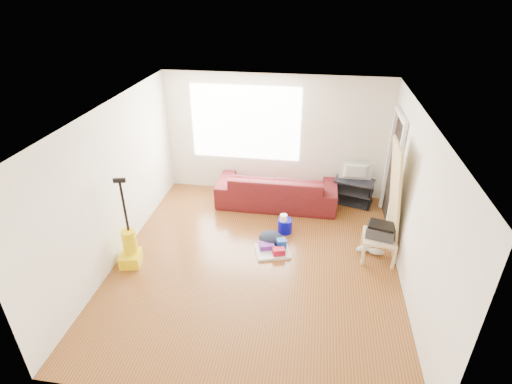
# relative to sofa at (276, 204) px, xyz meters

# --- Properties ---
(room) EXTENTS (4.51, 5.01, 2.51)m
(room) POSITION_rel_sofa_xyz_m (-0.05, -1.80, 1.25)
(room) COLOR #5C3715
(room) RESTS_ON ground
(sofa) EXTENTS (2.38, 0.93, 0.69)m
(sofa) POSITION_rel_sofa_xyz_m (0.00, 0.00, 0.00)
(sofa) COLOR #3C0F0C
(sofa) RESTS_ON ground
(tv_stand) EXTENTS (0.84, 0.62, 0.52)m
(tv_stand) POSITION_rel_sofa_xyz_m (1.53, 0.27, 0.27)
(tv_stand) COLOR black
(tv_stand) RESTS_ON ground
(tv) EXTENTS (0.64, 0.08, 0.37)m
(tv) POSITION_rel_sofa_xyz_m (1.53, 0.27, 0.71)
(tv) COLOR black
(tv) RESTS_ON tv_stand
(side_table) EXTENTS (0.56, 0.56, 0.43)m
(side_table) POSITION_rel_sofa_xyz_m (1.83, -1.50, 0.36)
(side_table) COLOR tan
(side_table) RESTS_ON ground
(printer) EXTENTS (0.50, 0.43, 0.23)m
(printer) POSITION_rel_sofa_xyz_m (1.83, -1.50, 0.54)
(printer) COLOR #2C2C2F
(printer) RESTS_ON side_table
(bucket) EXTENTS (0.29, 0.29, 0.26)m
(bucket) POSITION_rel_sofa_xyz_m (0.26, -0.99, 0.00)
(bucket) COLOR #0405AE
(bucket) RESTS_ON ground
(toilet_paper) EXTENTS (0.13, 0.13, 0.12)m
(toilet_paper) POSITION_rel_sofa_xyz_m (0.23, -1.02, 0.19)
(toilet_paper) COLOR white
(toilet_paper) RESTS_ON bucket
(cleaning_tray) EXTENTS (0.66, 0.59, 0.20)m
(cleaning_tray) POSITION_rel_sofa_xyz_m (0.13, -1.62, 0.06)
(cleaning_tray) COLOR silver
(cleaning_tray) RESTS_ON ground
(backpack) EXTENTS (0.47, 0.40, 0.23)m
(backpack) POSITION_rel_sofa_xyz_m (0.05, -1.39, 0.00)
(backpack) COLOR black
(backpack) RESTS_ON ground
(sneakers) EXTENTS (0.48, 0.25, 0.11)m
(sneakers) POSITION_rel_sofa_xyz_m (1.73, -1.39, 0.05)
(sneakers) COLOR silver
(sneakers) RESTS_ON ground
(vacuum) EXTENTS (0.39, 0.42, 1.51)m
(vacuum) POSITION_rel_sofa_xyz_m (-2.12, -2.25, 0.28)
(vacuum) COLOR yellow
(vacuum) RESTS_ON ground
(door_panel) EXTENTS (0.24, 0.77, 1.93)m
(door_panel) POSITION_rel_sofa_xyz_m (2.01, -1.25, 0.00)
(door_panel) COLOR tan
(door_panel) RESTS_ON ground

